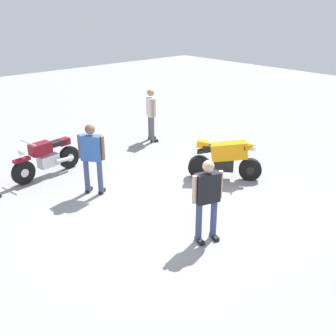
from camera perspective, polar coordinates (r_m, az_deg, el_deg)
ground_plane at (r=9.16m, az=-0.45°, el=-6.63°), size 40.00×40.00×0.00m
motorcycle_orange_sportbike at (r=10.85m, az=8.10°, el=1.42°), size 1.62×1.39×1.14m
motorcycle_maroon_cruiser at (r=11.45m, az=-16.67°, el=1.42°), size 0.70×2.09×1.09m
person_in_blue_shirt at (r=9.92m, az=-10.67°, el=1.90°), size 0.60×0.52×1.78m
person_in_black_shirt at (r=7.87m, az=5.54°, el=-3.90°), size 0.43×0.65×1.71m
person_in_white_shirt at (r=13.65m, az=-2.40°, el=7.96°), size 0.64×0.48×1.77m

